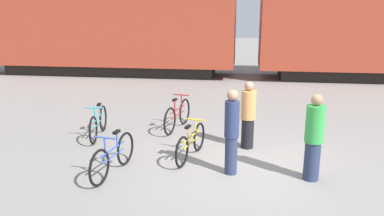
% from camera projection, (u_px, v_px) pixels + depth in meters
% --- Properties ---
extents(ground_plane, '(80.00, 80.00, 0.00)m').
position_uv_depth(ground_plane, '(246.00, 165.00, 7.96)').
color(ground_plane, gray).
extents(freight_train, '(26.63, 2.92, 5.71)m').
position_uv_depth(freight_train, '(248.00, 15.00, 17.93)').
color(freight_train, black).
rests_on(freight_train, ground_plane).
extents(rail_near, '(38.63, 0.07, 0.01)m').
position_uv_depth(rail_near, '(246.00, 79.00, 17.99)').
color(rail_near, '#4C4238').
rests_on(rail_near, ground_plane).
extents(rail_far, '(38.63, 0.07, 0.01)m').
position_uv_depth(rail_far, '(246.00, 75.00, 19.37)').
color(rail_far, '#4C4238').
rests_on(rail_far, ground_plane).
extents(bicycle_teal, '(0.46, 1.76, 0.88)m').
position_uv_depth(bicycle_teal, '(98.00, 123.00, 9.67)').
color(bicycle_teal, black).
rests_on(bicycle_teal, ground_plane).
extents(bicycle_yellow, '(0.51, 1.67, 0.83)m').
position_uv_depth(bicycle_yellow, '(191.00, 143.00, 8.26)').
color(bicycle_yellow, black).
rests_on(bicycle_yellow, ground_plane).
extents(bicycle_maroon, '(0.51, 1.79, 0.93)m').
position_uv_depth(bicycle_maroon, '(178.00, 115.00, 10.32)').
color(bicycle_maroon, black).
rests_on(bicycle_maroon, ground_plane).
extents(bicycle_blue, '(0.46, 1.74, 0.88)m').
position_uv_depth(bicycle_blue, '(113.00, 156.00, 7.44)').
color(bicycle_blue, black).
rests_on(bicycle_blue, ground_plane).
extents(person_in_navy, '(0.29, 0.29, 1.72)m').
position_uv_depth(person_in_navy, '(232.00, 132.00, 7.35)').
color(person_in_navy, '#283351').
rests_on(person_in_navy, ground_plane).
extents(person_in_tan, '(0.35, 0.35, 1.61)m').
position_uv_depth(person_in_tan, '(248.00, 115.00, 8.80)').
color(person_in_tan, black).
rests_on(person_in_tan, ground_plane).
extents(person_in_green, '(0.35, 0.35, 1.70)m').
position_uv_depth(person_in_green, '(314.00, 138.00, 7.09)').
color(person_in_green, '#283351').
rests_on(person_in_green, ground_plane).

